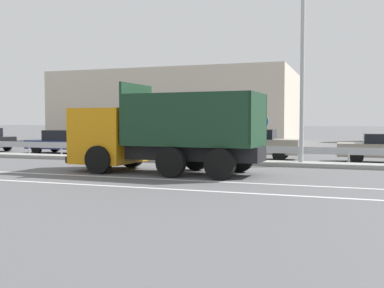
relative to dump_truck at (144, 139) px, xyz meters
name	(u,v)px	position (x,y,z in m)	size (l,w,h in m)	color
ground_plane	(207,170)	(2.12, 1.24, -1.26)	(320.00, 320.00, 0.00)	#565659
lane_strip_0	(147,178)	(0.96, -1.84, -1.25)	(57.71, 0.16, 0.01)	silver
lane_strip_1	(120,186)	(0.96, -3.78, -1.25)	(57.71, 0.16, 0.01)	silver
median_island	(225,162)	(2.12, 4.05, -1.17)	(31.74, 1.10, 0.18)	gray
median_guardrail	(231,150)	(2.12, 5.17, -0.69)	(57.71, 0.09, 0.78)	#9EA0A5
dump_truck	(144,139)	(0.00, 0.00, 0.00)	(7.38, 3.02, 3.35)	orange
median_road_sign	(260,138)	(3.72, 4.05, -0.05)	(0.74, 0.16, 2.28)	white
street_lamp_1	(302,56)	(5.48, 4.01, 3.44)	(0.71, 1.82, 8.53)	#ADADB2
parked_car_2	(65,142)	(-8.58, 7.18, -0.56)	(4.41, 2.06, 1.40)	navy
parked_car_3	(156,142)	(-2.44, 6.73, -0.46)	(4.06, 1.93, 1.60)	maroon
parked_car_4	(252,144)	(2.80, 6.88, -0.49)	(4.75, 1.86, 1.52)	gray
background_building_0	(180,108)	(-7.57, 24.12, 1.90)	(21.02, 12.40, 6.32)	beige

